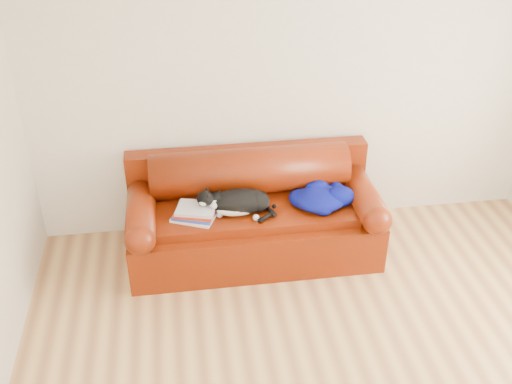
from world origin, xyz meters
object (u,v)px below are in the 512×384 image
cat (238,203)px  sofa_base (254,230)px  book_stack (195,212)px  blanket (321,197)px

cat → sofa_base: bearing=46.8°
book_stack → blanket: size_ratio=0.66×
book_stack → blanket: blanket is taller
cat → blanket: size_ratio=1.11×
cat → blanket: bearing=11.6°
book_stack → cat: 0.36m
book_stack → cat: cat is taller
sofa_base → cat: size_ratio=3.09×
sofa_base → book_stack: book_stack is taller
book_stack → blanket: 1.06m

